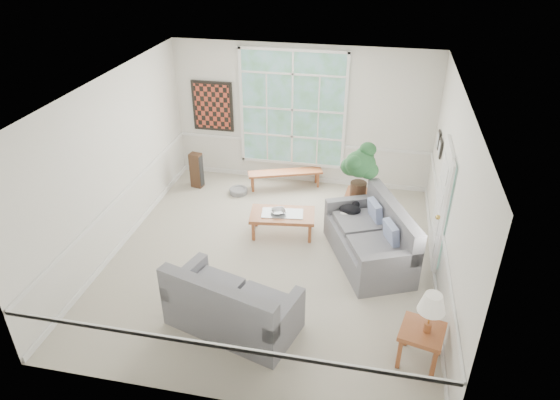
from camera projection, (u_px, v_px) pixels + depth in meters
The scene contains 24 objects.
floor at pixel (272, 257), 8.69m from camera, with size 5.50×6.00×0.01m, color #AEA694.
ceiling at pixel (270, 89), 7.20m from camera, with size 5.50×6.00×0.02m, color white.
wall_back at pixel (302, 116), 10.49m from camera, with size 5.50×0.02×3.00m, color silver.
wall_front at pixel (212, 307), 5.39m from camera, with size 5.50×0.02×3.00m, color silver.
wall_left at pixel (113, 166), 8.42m from camera, with size 0.02×6.00×3.00m, color silver.
wall_right at pixel (450, 198), 7.46m from camera, with size 0.02×6.00×3.00m, color silver.
window_back at pixel (292, 110), 10.42m from camera, with size 2.30×0.08×2.40m, color white.
entry_door at pixel (440, 204), 8.20m from camera, with size 0.08×0.90×2.10m, color white.
door_sidelight at pixel (444, 219), 7.62m from camera, with size 0.08×0.26×1.90m, color white.
wall_art at pixel (213, 106), 10.74m from camera, with size 0.90×0.06×1.10m, color #5C2519.
wall_frame_near at pixel (440, 148), 8.93m from camera, with size 0.04×0.26×0.32m, color black.
wall_frame_far at pixel (438, 140), 9.27m from camera, with size 0.04×0.26×0.32m, color black.
loveseat_right at pixel (369, 234), 8.38m from camera, with size 1.00×1.93×1.04m, color slate.
loveseat_front at pixel (233, 298), 7.02m from camera, with size 1.82×0.94×0.99m, color slate.
coffee_table at pixel (282, 224), 9.23m from camera, with size 1.17×0.64×0.44m, color #99502B.
pewter_bowl at pixel (278, 211), 9.11m from camera, with size 0.33×0.33×0.08m, color #A2A1A6.
window_bench at pixel (285, 179), 10.84m from camera, with size 1.60×0.31×0.37m, color #99502B.
end_table at pixel (361, 209), 9.52m from camera, with size 0.61×0.61×0.61m, color #99502B.
houseplant at pixel (360, 170), 9.10m from camera, with size 0.61×0.61×1.05m, color #225029, non-canonical shape.
side_table at pixel (420, 346), 6.53m from camera, with size 0.55×0.55×0.56m, color #99502B.
table_lamp at pixel (430, 313), 6.23m from camera, with size 0.35×0.35×0.60m, color white, non-canonical shape.
pet_bed at pixel (239, 191), 10.66m from camera, with size 0.40×0.40×0.12m, color gray.
floor_speaker at pixel (197, 170), 10.77m from camera, with size 0.24×0.19×0.78m, color #3E2718.
cat at pixel (350, 209), 8.89m from camera, with size 0.39×0.27×0.18m, color black.
Camera 1 is at (1.55, -6.87, 5.18)m, focal length 32.00 mm.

